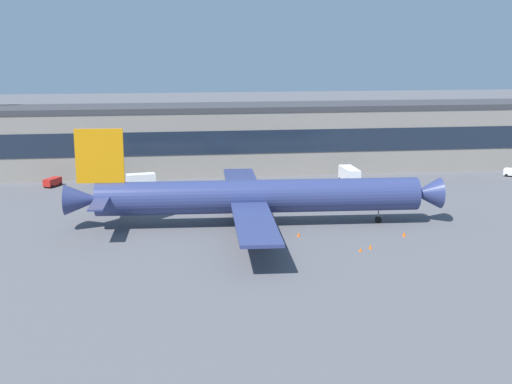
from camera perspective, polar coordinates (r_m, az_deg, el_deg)
ground_plane at (r=121.75m, az=4.88°, el=-2.64°), size 600.00×600.00×0.00m
terminal_building at (r=169.23m, az=1.25°, el=4.46°), size 187.32×15.07×16.05m
airliner at (r=119.39m, az=-0.19°, el=-0.37°), size 64.56×55.42×16.99m
stair_truck at (r=149.72m, az=-9.40°, el=0.88°), size 6.34×3.48×3.55m
crew_van at (r=155.40m, az=-11.98°, el=1.00°), size 5.26×5.20×2.55m
fuel_truck at (r=156.86m, az=7.63°, el=1.43°), size 3.00×8.46×3.35m
follow_me_car at (r=157.91m, az=-16.26°, el=0.81°), size 3.70×4.78×1.85m
traffic_cone_0 at (r=107.18m, az=8.50°, el=-4.66°), size 0.52×0.52×0.66m
traffic_cone_1 at (r=114.16m, az=3.49°, el=-3.46°), size 0.57×0.57×0.71m
traffic_cone_2 at (r=108.84m, az=9.30°, el=-4.41°), size 0.55×0.55×0.68m
traffic_cone_3 at (r=116.57m, az=11.98°, el=-3.37°), size 0.60×0.60×0.75m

